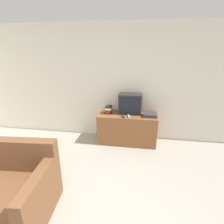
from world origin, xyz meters
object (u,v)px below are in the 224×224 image
Objects in this scene: book_stack at (108,109)px; set_top_box at (150,115)px; tv_stand at (127,128)px; remote_on_stand at (129,116)px; television at (130,104)px; remote_secondary at (123,116)px.

book_stack is 0.92m from set_top_box.
tv_stand is 7.64× the size of remote_on_stand.
television is 3.09× the size of remote_secondary.
television reaches higher than tv_stand.
tv_stand is at bearing -112.19° from television.
television is (0.04, 0.11, 0.56)m from tv_stand.
tv_stand is 4.48× the size of set_top_box.
remote_on_stand is at bearing -74.15° from tv_stand.
television is at bearing 65.56° from remote_secondary.
set_top_box is at bearing -17.48° from television.
tv_stand is 0.40m from remote_secondary.
remote_secondary is at bearing -115.86° from tv_stand.
book_stack is 0.51m from remote_on_stand.
remote_on_stand is (0.48, -0.18, -0.07)m from book_stack.
set_top_box reaches higher than remote_on_stand.
tv_stand is at bearing 105.85° from remote_on_stand.
set_top_box reaches higher than remote_secondary.
television reaches higher than remote_on_stand.
set_top_box is at bearing 13.70° from remote_secondary.
television is 0.50m from set_top_box.
remote_on_stand is at bearing -20.78° from book_stack.
television is 2.18× the size of book_stack.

